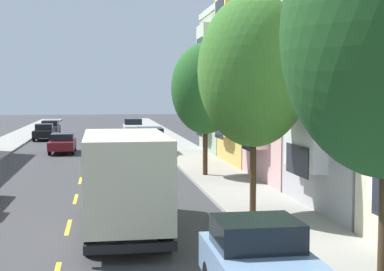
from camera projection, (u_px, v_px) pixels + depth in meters
ground_plane at (85, 161)px, 36.23m from camera, size 160.00×160.00×0.00m
sidewalk_right at (199, 162)px, 35.36m from camera, size 3.20×120.00×0.14m
lane_centerline_dashes at (82, 173)px, 30.82m from camera, size 0.14×47.20×0.01m
townhouse_third_rose at (368, 61)px, 28.07m from camera, size 11.86×6.82×12.36m
townhouse_fourth_mustard at (324, 66)px, 35.06m from camera, size 12.97×6.82×12.55m
townhouse_fifth_sage at (281, 84)px, 41.97m from camera, size 11.94×6.82×10.46m
street_tree_second at (254, 71)px, 19.69m from camera, size 3.96×3.96×7.71m
street_tree_third at (205, 89)px, 29.09m from camera, size 3.53×3.53×6.85m
delivery_box_truck at (124, 175)px, 17.73m from camera, size 2.46×7.43×3.17m
parked_wagon_charcoal at (50, 127)px, 59.41m from camera, size 1.82×4.70×1.50m
parked_pickup_white at (134, 128)px, 57.50m from camera, size 2.04×5.32×1.73m
parked_hatchback_black at (44, 132)px, 52.59m from camera, size 1.77×4.01×1.50m
parked_suv_navy at (150, 141)px, 40.31m from camera, size 2.07×4.85×1.93m
moving_burgundy_sedan at (63, 143)px, 41.36m from camera, size 1.80×4.50×1.43m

